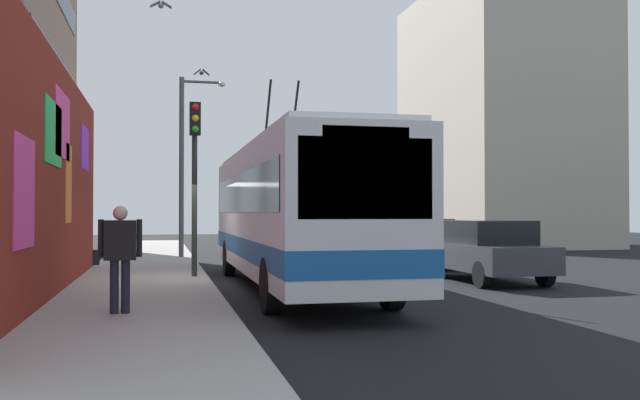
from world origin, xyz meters
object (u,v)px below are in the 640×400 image
(city_bus, at_px, (293,210))
(pedestrian_near_wall, at_px, (119,250))
(parked_car_navy, at_px, (365,236))
(parked_car_champagne, at_px, (414,241))
(parked_car_black, at_px, (334,232))
(street_lamp, at_px, (187,154))
(parked_car_dark_gray, at_px, (486,249))
(traffic_light, at_px, (195,159))

(city_bus, xyz_separation_m, pedestrian_near_wall, (-4.17, 3.65, -0.66))
(parked_car_navy, height_order, pedestrian_near_wall, pedestrian_near_wall)
(parked_car_champagne, relative_size, parked_car_black, 1.08)
(parked_car_champagne, relative_size, parked_car_navy, 1.06)
(parked_car_champagne, bearing_deg, parked_car_black, 0.00)
(city_bus, height_order, street_lamp, street_lamp)
(city_bus, bearing_deg, parked_car_dark_gray, -82.74)
(parked_car_dark_gray, bearing_deg, pedestrian_near_wall, 118.65)
(parked_car_navy, height_order, street_lamp, street_lamp)
(city_bus, height_order, traffic_light, city_bus)
(parked_car_dark_gray, xyz_separation_m, pedestrian_near_wall, (-4.83, 8.85, 0.34))
(city_bus, xyz_separation_m, parked_car_dark_gray, (0.66, -5.20, -1.00))
(parked_car_black, distance_m, traffic_light, 16.64)
(parked_car_navy, bearing_deg, pedestrian_near_wall, 150.75)
(parked_car_black, bearing_deg, pedestrian_near_wall, 157.22)
(parked_car_champagne, xyz_separation_m, parked_car_navy, (5.70, -0.00, -0.00))
(city_bus, relative_size, street_lamp, 1.79)
(parked_car_champagne, bearing_deg, parked_car_navy, -0.00)
(city_bus, height_order, parked_car_black, city_bus)
(parked_car_black, height_order, street_lamp, street_lamp)
(parked_car_champagne, height_order, street_lamp, street_lamp)
(parked_car_navy, bearing_deg, parked_car_dark_gray, 180.00)
(parked_car_champagne, relative_size, pedestrian_near_wall, 2.74)
(street_lamp, bearing_deg, parked_car_dark_gray, -142.83)
(street_lamp, bearing_deg, parked_car_black, -47.53)
(parked_car_black, distance_m, street_lamp, 10.33)
(parked_car_dark_gray, bearing_deg, parked_car_navy, -0.00)
(city_bus, distance_m, parked_car_navy, 12.77)
(pedestrian_near_wall, bearing_deg, parked_car_black, -22.78)
(traffic_light, bearing_deg, parked_car_champagne, -62.80)
(pedestrian_near_wall, height_order, traffic_light, traffic_light)
(pedestrian_near_wall, bearing_deg, parked_car_champagne, -41.22)
(city_bus, height_order, parked_car_navy, city_bus)
(parked_car_black, bearing_deg, parked_car_champagne, 180.00)
(traffic_light, height_order, street_lamp, street_lamp)
(traffic_light, bearing_deg, street_lamp, -0.60)
(parked_car_dark_gray, bearing_deg, parked_car_black, -0.00)
(parked_car_champagne, relative_size, traffic_light, 1.07)
(city_bus, bearing_deg, traffic_light, 45.03)
(parked_car_champagne, relative_size, street_lamp, 0.72)
(parked_car_dark_gray, height_order, parked_car_black, same)
(parked_car_dark_gray, relative_size, street_lamp, 0.64)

